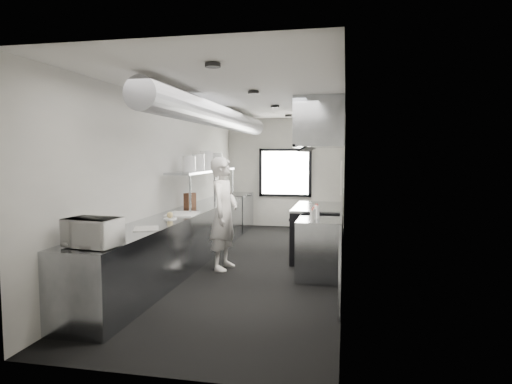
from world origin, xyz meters
The scene contains 35 objects.
floor centered at (0.00, 0.00, 0.00)m, with size 3.00×8.00×0.01m, color black.
ceiling centered at (0.00, 0.00, 2.80)m, with size 3.00×8.00×0.01m, color beige.
wall_back centered at (0.00, 4.00, 1.40)m, with size 3.00×0.02×2.80m, color #B0AEA7.
wall_front centered at (0.00, -4.00, 1.40)m, with size 3.00×0.02×2.80m, color #B0AEA7.
wall_left centered at (-1.50, 0.00, 1.40)m, with size 0.02×8.00×2.80m, color #B0AEA7.
wall_right centered at (1.50, 0.00, 1.40)m, with size 0.02×8.00×2.80m, color #B0AEA7.
wall_cladding centered at (1.48, 0.30, 0.55)m, with size 0.03×5.50×1.10m, color gray.
hvac_duct centered at (-0.70, 0.40, 2.55)m, with size 0.40×0.40×6.40m, color gray.
service_window centered at (0.00, 3.96, 1.40)m, with size 1.36×0.05×1.25m.
exhaust_hood centered at (1.10, 0.70, 2.39)m, with size 0.81×2.20×0.88m.
prep_counter centered at (-1.15, -0.50, 0.45)m, with size 0.70×6.00×0.90m, color gray.
pass_shelf centered at (-1.19, 1.00, 1.54)m, with size 0.45×3.00×0.68m.
range centered at (1.04, 0.70, 0.47)m, with size 0.88×1.60×0.94m.
bottle_station centered at (1.15, -0.70, 0.45)m, with size 0.65×0.80×0.90m, color gray.
far_work_table centered at (-1.15, 3.20, 0.45)m, with size 0.70×1.20×0.90m, color gray.
notice_sheet_a centered at (1.47, -1.20, 1.60)m, with size 0.02×0.28×0.38m, color white.
notice_sheet_b centered at (1.47, -1.55, 1.55)m, with size 0.02×0.28×0.38m, color white.
line_cook centered at (-0.41, -0.44, 0.91)m, with size 0.67×0.44×1.83m, color silver.
microwave centered at (-1.09, -3.16, 1.05)m, with size 0.51×0.39×0.31m, color silver.
deli_tub_a centered at (-1.27, -2.81, 0.95)m, with size 0.13×0.13×0.09m, color #A6B2A4.
deli_tub_b centered at (-1.34, -2.32, 0.95)m, with size 0.13×0.13×0.09m, color #A6B2A4.
newspaper centered at (-1.03, -2.01, 0.90)m, with size 0.32×0.40×0.01m, color silver.
small_plate centered at (-1.07, -1.11, 0.91)m, with size 0.20×0.20×0.02m, color white.
pastry centered at (-1.07, -1.11, 0.96)m, with size 0.09×0.09×0.09m, color tan.
cutting_board centered at (-1.07, -0.59, 0.91)m, with size 0.45×0.60×0.02m, color silver.
knife_block centered at (-1.27, 0.34, 1.03)m, with size 0.11×0.25×0.27m, color #51301C.
plate_stack_a centered at (-1.22, 0.17, 1.71)m, with size 0.24×0.24×0.28m, color white.
plate_stack_b centered at (-1.22, 0.70, 1.73)m, with size 0.24×0.24×0.31m, color white.
plate_stack_c centered at (-1.22, 1.18, 1.76)m, with size 0.27×0.27×0.38m, color white.
plate_stack_d centered at (-1.17, 1.79, 1.74)m, with size 0.22×0.22×0.34m, color white.
squeeze_bottle_a centered at (1.07, -1.01, 0.99)m, with size 0.06×0.06×0.18m, color silver.
squeeze_bottle_b centered at (1.06, -0.80, 0.99)m, with size 0.06×0.06×0.17m, color silver.
squeeze_bottle_c centered at (1.07, -0.69, 0.98)m, with size 0.05×0.05×0.16m, color silver.
squeeze_bottle_d centered at (1.11, -0.58, 1.00)m, with size 0.06×0.06×0.19m, color silver.
squeeze_bottle_e centered at (1.08, -0.35, 0.99)m, with size 0.06×0.06×0.17m, color silver.
Camera 1 is at (1.52, -7.36, 1.88)m, focal length 31.10 mm.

